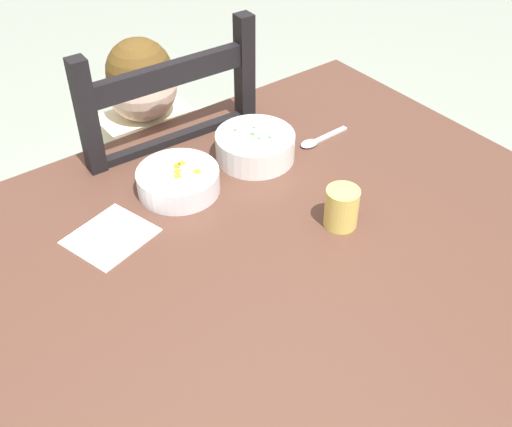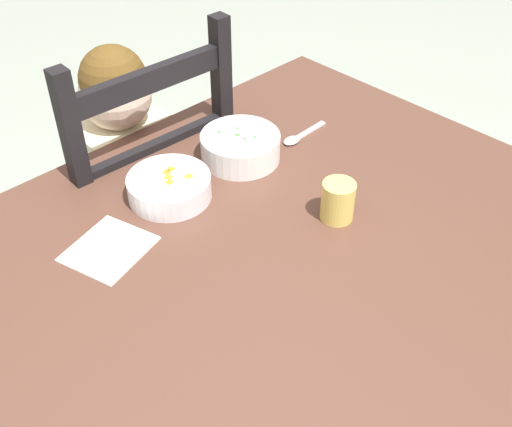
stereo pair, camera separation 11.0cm
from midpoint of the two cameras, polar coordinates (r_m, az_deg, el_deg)
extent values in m
cube|color=#533428|center=(1.10, -1.68, -6.24)|extent=(1.35, 1.08, 0.04)
cylinder|color=#533428|center=(1.92, 2.20, 1.87)|extent=(0.07, 0.07, 0.73)
cube|color=black|center=(1.75, -13.30, -0.76)|extent=(0.44, 0.44, 0.02)
cube|color=black|center=(2.09, -10.67, -0.67)|extent=(0.04, 0.04, 0.43)
cube|color=black|center=(1.98, -19.85, -5.37)|extent=(0.04, 0.04, 0.43)
cube|color=black|center=(1.85, -4.19, -6.38)|extent=(0.04, 0.04, 0.43)
cube|color=black|center=(1.73, -14.30, -12.23)|extent=(0.04, 0.04, 0.43)
cube|color=black|center=(1.52, -5.12, 7.50)|extent=(0.04, 0.04, 0.58)
cube|color=black|center=(1.37, -17.77, 1.53)|extent=(0.04, 0.04, 0.58)
cube|color=black|center=(1.33, -12.25, 11.88)|extent=(0.36, 0.04, 0.05)
cube|color=black|center=(1.42, -11.29, 5.66)|extent=(0.36, 0.04, 0.05)
cube|color=beige|center=(1.63, -13.59, 3.31)|extent=(0.22, 0.14, 0.32)
sphere|color=beige|center=(1.50, -14.97, 10.57)|extent=(0.17, 0.17, 0.17)
sphere|color=brown|center=(1.49, -15.22, 11.86)|extent=(0.16, 0.16, 0.16)
cylinder|color=#3F4C72|center=(1.78, -11.04, -9.07)|extent=(0.07, 0.07, 0.45)
cylinder|color=#3F4C72|center=(1.82, -8.23, -7.32)|extent=(0.07, 0.07, 0.45)
cylinder|color=beige|center=(1.46, -16.11, 2.03)|extent=(0.06, 0.24, 0.13)
cylinder|color=beige|center=(1.57, -8.07, 6.14)|extent=(0.06, 0.24, 0.13)
cylinder|color=white|center=(1.34, -3.81, 6.08)|extent=(0.17, 0.17, 0.06)
cylinder|color=white|center=(1.35, -3.77, 5.14)|extent=(0.08, 0.08, 0.01)
cylinder|color=#3C8D38|center=(1.33, -3.83, 6.39)|extent=(0.14, 0.14, 0.03)
sphere|color=#458A2F|center=(1.33, -4.18, 7.08)|extent=(0.01, 0.01, 0.01)
sphere|color=green|center=(1.32, -2.49, 6.85)|extent=(0.01, 0.01, 0.01)
sphere|color=#408A32|center=(1.33, -4.06, 6.99)|extent=(0.01, 0.01, 0.01)
sphere|color=#3B893C|center=(1.31, -3.47, 6.68)|extent=(0.01, 0.01, 0.01)
sphere|color=#3A8E35|center=(1.34, -5.79, 7.27)|extent=(0.01, 0.01, 0.01)
sphere|color=#478D43|center=(1.35, -4.07, 7.65)|extent=(0.01, 0.01, 0.01)
cylinder|color=white|center=(1.25, -10.52, 2.32)|extent=(0.17, 0.17, 0.05)
cylinder|color=white|center=(1.26, -10.40, 1.57)|extent=(0.08, 0.08, 0.01)
cylinder|color=orange|center=(1.25, -10.55, 2.58)|extent=(0.14, 0.14, 0.03)
cube|color=orange|center=(1.22, -10.64, 2.58)|extent=(0.02, 0.02, 0.01)
cube|color=orange|center=(1.25, -10.73, 3.53)|extent=(0.02, 0.02, 0.01)
cube|color=orange|center=(1.23, -8.79, 3.17)|extent=(0.01, 0.01, 0.01)
cube|color=orange|center=(1.26, -10.35, 3.83)|extent=(0.02, 0.02, 0.01)
cube|color=orange|center=(1.24, -10.62, 3.07)|extent=(0.02, 0.02, 0.01)
cube|color=silver|center=(1.45, 2.91, 7.64)|extent=(0.10, 0.01, 0.00)
ellipsoid|color=silver|center=(1.40, 1.07, 6.68)|extent=(0.04, 0.03, 0.01)
cylinder|color=#E2CA5E|center=(1.17, 4.94, 1.06)|extent=(0.06, 0.06, 0.08)
cube|color=white|center=(1.17, -16.08, -3.28)|extent=(0.17, 0.16, 0.00)
camera|label=1|loc=(0.05, 87.20, 2.32)|focal=43.27mm
camera|label=2|loc=(0.05, -92.80, -2.32)|focal=43.27mm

